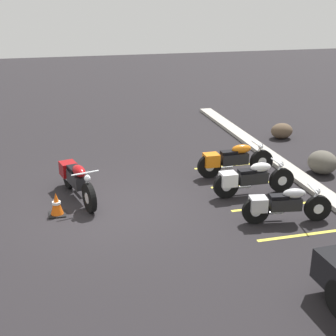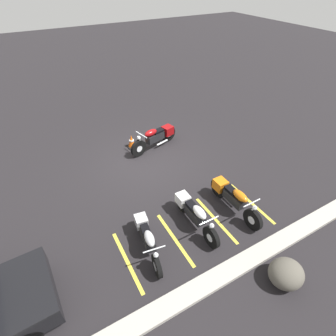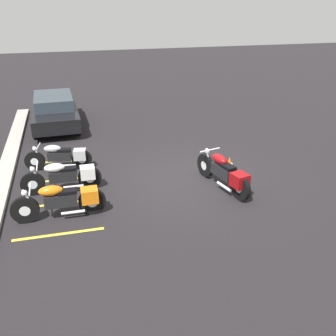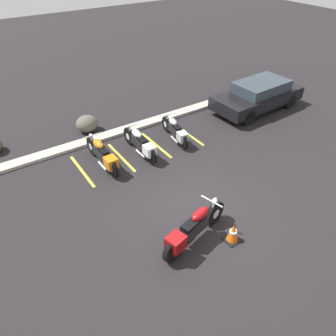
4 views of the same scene
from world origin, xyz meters
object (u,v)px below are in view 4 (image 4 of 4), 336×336
(motorcycle_maroon_featured, at_px, (193,229))
(car_black, at_px, (258,95))
(parked_bike_0, at_px, (103,155))
(parked_bike_1, at_px, (141,143))
(parked_bike_2, at_px, (176,131))
(landscape_rock_1, at_px, (87,124))
(traffic_cone, at_px, (233,233))

(motorcycle_maroon_featured, relative_size, car_black, 0.55)
(motorcycle_maroon_featured, bearing_deg, parked_bike_0, 81.87)
(parked_bike_1, height_order, car_black, car_black)
(parked_bike_1, xyz_separation_m, car_black, (6.28, 0.32, 0.21))
(parked_bike_2, xyz_separation_m, car_black, (4.68, 0.22, 0.24))
(motorcycle_maroon_featured, distance_m, parked_bike_0, 4.47)
(car_black, bearing_deg, parked_bike_1, 0.67)
(parked_bike_0, xyz_separation_m, car_black, (7.73, 0.25, 0.20))
(parked_bike_1, bearing_deg, landscape_rock_1, 19.40)
(parked_bike_1, bearing_deg, traffic_cone, 179.24)
(landscape_rock_1, xyz_separation_m, traffic_cone, (0.91, -7.61, -0.07))
(motorcycle_maroon_featured, height_order, traffic_cone, motorcycle_maroon_featured)
(parked_bike_0, relative_size, landscape_rock_1, 2.60)
(parked_bike_1, distance_m, car_black, 6.29)
(parked_bike_0, distance_m, car_black, 7.74)
(motorcycle_maroon_featured, relative_size, landscape_rock_1, 2.68)
(parked_bike_2, xyz_separation_m, landscape_rock_1, (-2.56, 2.60, -0.10))
(parked_bike_1, bearing_deg, motorcycle_maroon_featured, 167.14)
(parked_bike_2, height_order, landscape_rock_1, parked_bike_2)
(motorcycle_maroon_featured, relative_size, parked_bike_2, 1.14)
(motorcycle_maroon_featured, height_order, parked_bike_2, motorcycle_maroon_featured)
(parked_bike_1, height_order, parked_bike_2, parked_bike_1)
(parked_bike_2, bearing_deg, parked_bike_0, 99.26)
(parked_bike_0, bearing_deg, parked_bike_2, -90.29)
(motorcycle_maroon_featured, xyz_separation_m, landscape_rock_1, (0.03, 7.07, -0.17))
(parked_bike_1, relative_size, traffic_cone, 3.91)
(car_black, bearing_deg, landscape_rock_1, -20.40)
(traffic_cone, bearing_deg, parked_bike_2, 71.77)
(parked_bike_1, relative_size, parked_bike_2, 1.07)
(motorcycle_maroon_featured, xyz_separation_m, traffic_cone, (0.94, -0.54, -0.24))
(parked_bike_2, bearing_deg, landscape_rock_1, 53.35)
(parked_bike_0, bearing_deg, parked_bike_1, -93.50)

